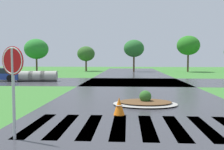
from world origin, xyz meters
TOP-DOWN VIEW (x-y plane):
  - asphalt_roadway at (0.00, 10.00)m, footprint 9.05×80.00m
  - asphalt_cross_road at (0.00, 20.08)m, footprint 90.00×8.14m
  - crosswalk_stripes at (-0.00, 5.00)m, footprint 7.65×3.03m
  - stop_sign at (-3.65, 3.55)m, footprint 0.71×0.32m
  - median_island at (0.20, 8.73)m, footprint 3.00×2.13m
  - car_white_sedan at (-12.74, 20.46)m, footprint 4.56×2.53m
  - drainage_pipe_stack at (-9.15, 20.06)m, footprint 3.73×1.33m
  - traffic_cone at (-0.95, 6.60)m, footprint 0.44×0.44m
  - background_treeline at (-5.66, 38.25)m, footprint 46.56×5.35m

SIDE VIEW (x-z plane):
  - asphalt_roadway at x=0.00m, z-range 0.00..0.01m
  - asphalt_cross_road at x=0.00m, z-range 0.00..0.01m
  - crosswalk_stripes at x=0.00m, z-range 0.00..0.01m
  - median_island at x=0.20m, z-range -0.21..0.47m
  - traffic_cone at x=-0.95m, z-range -0.01..0.67m
  - drainage_pipe_stack at x=-9.15m, z-range 0.00..0.98m
  - car_white_sedan at x=-12.74m, z-range -0.04..1.20m
  - stop_sign at x=-3.65m, z-range 0.61..3.10m
  - background_treeline at x=-5.66m, z-range 0.84..6.59m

